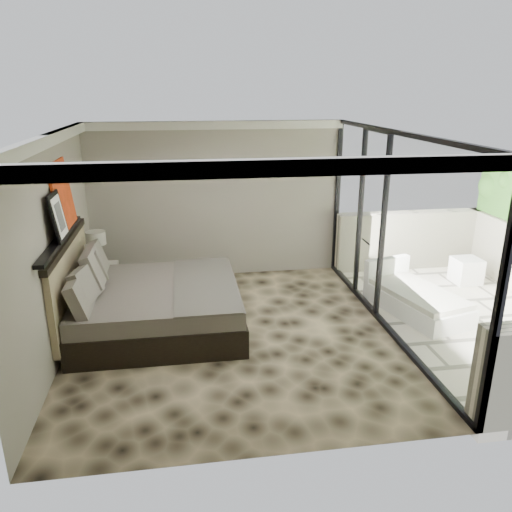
{
  "coord_description": "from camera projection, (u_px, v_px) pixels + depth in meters",
  "views": [
    {
      "loc": [
        -0.63,
        -6.32,
        3.32
      ],
      "look_at": [
        0.4,
        0.4,
        1.03
      ],
      "focal_mm": 35.0,
      "sensor_mm": 36.0,
      "label": 1
    }
  ],
  "objects": [
    {
      "name": "glass_wall",
      "position": [
        391.0,
        234.0,
        6.95
      ],
      "size": [
        0.08,
        5.0,
        2.8
      ],
      "primitive_type": "cube",
      "color": "white",
      "rests_on": "floor"
    },
    {
      "name": "lounger",
      "position": [
        415.0,
        299.0,
        7.79
      ],
      "size": [
        1.24,
        1.83,
        0.66
      ],
      "rotation": [
        0.0,
        0.0,
        0.26
      ],
      "color": "white",
      "rests_on": "terrace_slab"
    },
    {
      "name": "abstract_canvas",
      "position": [
        62.0,
        195.0,
        6.66
      ],
      "size": [
        0.13,
        0.9,
        0.9
      ],
      "primitive_type": "cube",
      "rotation": [
        0.0,
        -0.1,
        0.0
      ],
      "color": "#B7450F",
      "rests_on": "picture_ledge"
    },
    {
      "name": "floor",
      "position": [
        232.0,
        335.0,
        7.07
      ],
      "size": [
        5.0,
        5.0,
        0.0
      ],
      "primitive_type": "plane",
      "color": "black",
      "rests_on": "ground"
    },
    {
      "name": "table_lamp",
      "position": [
        96.0,
        244.0,
        8.21
      ],
      "size": [
        0.32,
        0.32,
        0.58
      ],
      "color": "black",
      "rests_on": "nightstand"
    },
    {
      "name": "ottoman",
      "position": [
        466.0,
        270.0,
        8.94
      ],
      "size": [
        0.46,
        0.46,
        0.45
      ],
      "primitive_type": "cube",
      "rotation": [
        0.0,
        0.0,
        0.02
      ],
      "color": "silver",
      "rests_on": "terrace_slab"
    },
    {
      "name": "terrace_slab",
      "position": [
        476.0,
        321.0,
        7.63
      ],
      "size": [
        3.0,
        5.0,
        0.12
      ],
      "primitive_type": "cube",
      "color": "beige",
      "rests_on": "ground"
    },
    {
      "name": "framed_print",
      "position": [
        58.0,
        216.0,
        6.14
      ],
      "size": [
        0.11,
        0.5,
        0.6
      ],
      "primitive_type": "cube",
      "rotation": [
        0.0,
        -0.14,
        0.0
      ],
      "color": "black",
      "rests_on": "picture_ledge"
    },
    {
      "name": "bed",
      "position": [
        151.0,
        304.0,
        7.17
      ],
      "size": [
        2.38,
        2.3,
        1.32
      ],
      "color": "black",
      "rests_on": "floor"
    },
    {
      "name": "ceiling",
      "position": [
        229.0,
        134.0,
        6.18
      ],
      "size": [
        4.5,
        5.0,
        0.02
      ],
      "primitive_type": "cube",
      "color": "silver",
      "rests_on": "back_wall"
    },
    {
      "name": "picture_ledge",
      "position": [
        60.0,
        239.0,
        6.37
      ],
      "size": [
        0.12,
        2.2,
        0.05
      ],
      "primitive_type": "cube",
      "color": "black",
      "rests_on": "left_wall"
    },
    {
      "name": "left_wall",
      "position": [
        55.0,
        249.0,
        6.3
      ],
      "size": [
        0.02,
        5.0,
        2.8
      ],
      "primitive_type": "cube",
      "color": "gray",
      "rests_on": "floor"
    },
    {
      "name": "back_wall",
      "position": [
        216.0,
        201.0,
        8.96
      ],
      "size": [
        4.5,
        0.02,
        2.8
      ],
      "primitive_type": "cube",
      "color": "gray",
      "rests_on": "floor"
    },
    {
      "name": "nightstand",
      "position": [
        103.0,
        281.0,
        8.41
      ],
      "size": [
        0.51,
        0.51,
        0.49
      ],
      "primitive_type": "cube",
      "rotation": [
        0.0,
        0.0,
        -0.04
      ],
      "color": "black",
      "rests_on": "floor"
    }
  ]
}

